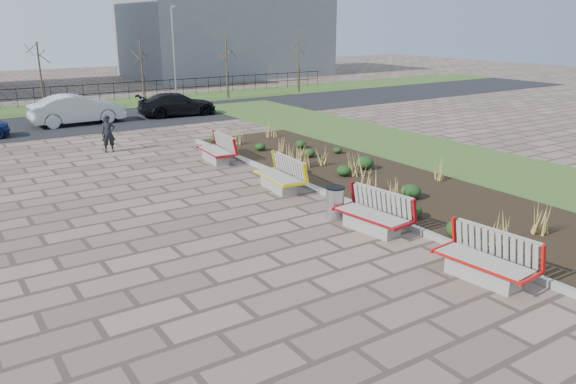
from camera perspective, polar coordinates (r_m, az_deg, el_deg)
ground at (r=11.87m, az=1.98°, el=-8.89°), size 120.00×120.00×0.00m
planting_bed at (r=19.21m, az=8.55°, el=1.32°), size 4.50×18.00×0.10m
planting_curb at (r=17.77m, az=2.95°, el=0.29°), size 0.16×18.00×0.15m
grass_verge_near at (r=22.59m, az=17.59°, el=2.99°), size 5.00×38.00×0.04m
grass_verge_far at (r=37.55m, az=-23.86°, el=7.66°), size 80.00×5.00×0.04m
road at (r=31.72m, az=-21.87°, el=6.40°), size 80.00×7.00×0.02m
bench_a at (r=12.29m, az=19.28°, el=-6.39°), size 1.10×2.18×1.00m
bench_b at (r=14.44m, az=8.48°, el=-2.10°), size 1.16×2.20×1.00m
bench_c at (r=17.81m, az=-1.00°, el=1.76°), size 1.07×2.17×1.00m
bench_d at (r=21.61m, az=-7.41°, el=4.35°), size 1.08×2.17×1.00m
litter_bin at (r=15.27m, az=4.79°, el=-1.14°), size 0.50×0.50×0.88m
pedestrian at (r=24.19m, az=-17.79°, el=5.66°), size 0.61×0.46×1.52m
car_silver at (r=31.34m, az=-20.64°, el=7.86°), size 4.69×1.74×1.53m
car_black at (r=32.71m, az=-11.19°, el=8.73°), size 4.55×2.20×1.28m
tree_c at (r=35.86m, az=-23.80°, el=10.57°), size 1.40×1.40×4.00m
tree_d at (r=37.37m, az=-14.60°, el=11.64°), size 1.40×1.40×4.00m
tree_e at (r=39.74m, az=-6.24°, el=12.37°), size 1.40×1.40×4.00m
tree_f at (r=42.82m, az=1.07°, el=12.79°), size 1.40×1.40×4.00m
lamp_east at (r=37.54m, az=-11.50°, el=13.40°), size 0.24×0.60×6.00m
railing_fence at (r=38.94m, az=-24.38°, el=8.81°), size 44.00×0.10×1.20m
building_grey at (r=57.06m, az=-6.42°, el=16.71°), size 18.00×12.00×10.00m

